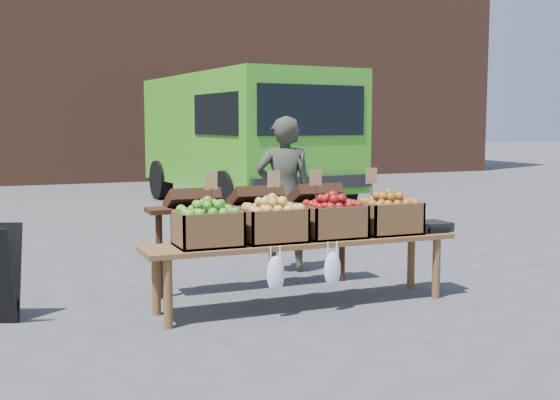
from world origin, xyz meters
name	(u,v)px	position (x,y,z in m)	size (l,w,h in m)	color
ground	(335,304)	(0.00, 0.00, 0.00)	(80.00, 80.00, 0.00)	#454548
delivery_van	(244,141)	(1.72, 7.15, 1.20)	(2.46, 5.36, 2.40)	green
vendor	(284,194)	(0.12, 1.40, 0.80)	(0.59, 0.38, 1.61)	#35372A
back_table	(256,234)	(-0.44, 0.77, 0.52)	(2.10, 0.44, 1.04)	black
display_bench	(303,273)	(-0.28, 0.05, 0.28)	(2.70, 0.56, 0.57)	brown
crate_golden_apples	(208,228)	(-1.11, 0.05, 0.71)	(0.50, 0.40, 0.28)	#327E1A
crate_russet_pears	(272,225)	(-0.56, 0.05, 0.71)	(0.50, 0.40, 0.28)	gold
crate_red_apples	(332,221)	(-0.01, 0.05, 0.71)	(0.50, 0.40, 0.28)	maroon
crate_green_apples	(388,218)	(0.54, 0.05, 0.71)	(0.50, 0.40, 0.28)	#AB6C2A
weighing_scale	(429,226)	(0.97, 0.05, 0.61)	(0.34, 0.30, 0.08)	black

